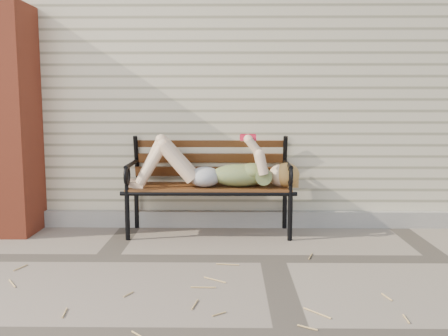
{
  "coord_description": "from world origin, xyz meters",
  "views": [
    {
      "loc": [
        -0.32,
        -3.6,
        1.16
      ],
      "look_at": [
        -0.37,
        0.61,
        0.6
      ],
      "focal_mm": 40.0,
      "sensor_mm": 36.0,
      "label": 1
    }
  ],
  "objects": [
    {
      "name": "brick_pillar",
      "position": [
        -2.3,
        0.75,
        1.0
      ],
      "size": [
        0.5,
        0.5,
        2.0
      ],
      "primitive_type": "cube",
      "color": "#A93F26",
      "rests_on": "ground"
    },
    {
      "name": "ground",
      "position": [
        0.0,
        0.0,
        0.0
      ],
      "size": [
        80.0,
        80.0,
        0.0
      ],
      "primitive_type": "plane",
      "color": "#7C6E5F",
      "rests_on": "ground"
    },
    {
      "name": "house_wall",
      "position": [
        0.0,
        3.0,
        1.5
      ],
      "size": [
        8.0,
        4.0,
        3.0
      ],
      "primitive_type": "cube",
      "color": "beige",
      "rests_on": "ground"
    },
    {
      "name": "straw_scatter",
      "position": [
        -0.49,
        -0.65,
        0.01
      ],
      "size": [
        2.9,
        1.77,
        0.01
      ],
      "color": "tan",
      "rests_on": "ground"
    },
    {
      "name": "garden_bench",
      "position": [
        -0.5,
        0.81,
        0.57
      ],
      "size": [
        1.56,
        0.62,
        1.01
      ],
      "color": "black",
      "rests_on": "ground"
    },
    {
      "name": "reading_woman",
      "position": [
        -0.49,
        0.69,
        0.6
      ],
      "size": [
        1.47,
        0.33,
        0.46
      ],
      "color": "#0B424D",
      "rests_on": "ground"
    },
    {
      "name": "foundation_strip",
      "position": [
        0.0,
        0.97,
        0.07
      ],
      "size": [
        8.0,
        0.1,
        0.15
      ],
      "primitive_type": "cube",
      "color": "#A59E95",
      "rests_on": "ground"
    }
  ]
}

